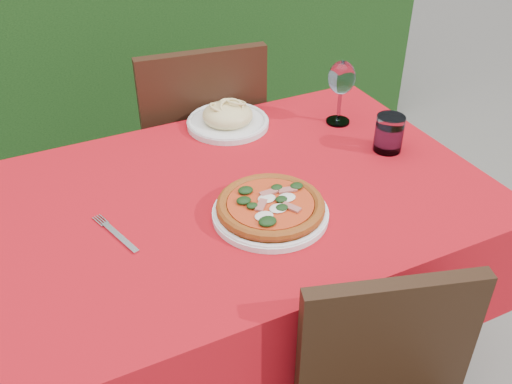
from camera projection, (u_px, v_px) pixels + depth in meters
name	position (u px, v px, depth m)	size (l,w,h in m)	color
ground	(244.00, 375.00, 1.90)	(60.00, 60.00, 0.00)	#64605A
dining_table	(241.00, 236.00, 1.56)	(1.26, 0.86, 0.75)	#412A14
chair_far	(200.00, 147.00, 2.07)	(0.47, 0.47, 0.94)	black
pizza_plate	(270.00, 208.00, 1.37)	(0.33, 0.33, 0.05)	white
pasta_plate	(228.00, 118.00, 1.75)	(0.25, 0.25, 0.07)	silver
water_glass	(389.00, 135.00, 1.61)	(0.08, 0.08, 0.11)	silver
wine_glass	(342.00, 80.00, 1.70)	(0.08, 0.08, 0.20)	silver
fork	(120.00, 237.00, 1.31)	(0.02, 0.19, 0.01)	silver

